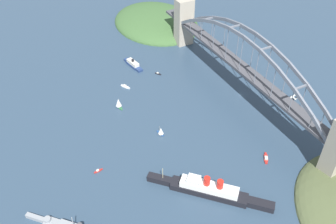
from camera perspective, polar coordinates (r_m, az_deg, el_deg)
The scene contains 12 objects.
ground_plane at distance 369.91m, azimuth 11.11°, elevation 2.68°, with size 1400.00×1400.00×0.00m, color #2D4256.
harbor_arch_bridge at distance 353.55m, azimuth 11.69°, elevation 6.46°, with size 292.49×18.85×65.77m.
headland_east_shore at distance 495.54m, azimuth -1.61°, elevation 13.49°, with size 128.60×103.45×26.54m.
ocean_liner at distance 273.75m, azimuth 6.39°, elevation -11.80°, with size 70.69×70.40×16.78m.
harbor_ferry_steamer at distance 405.96m, azimuth -5.40°, elevation 7.37°, with size 31.13×10.29×8.17m.
seaplane_taxiing_near_bridge at distance 374.98m, azimuth 18.67°, elevation 2.06°, with size 7.24×9.45×4.70m.
small_boat_0 at distance 347.66m, azimuth -7.62°, elevation 1.43°, with size 10.41×6.18×10.60m.
small_boat_1 at distance 391.76m, azimuth -1.55°, elevation 5.93°, with size 6.37×4.84×2.03m.
small_boat_2 at distance 307.96m, azimuth 14.85°, elevation -6.89°, with size 10.89×8.53×2.41m.
small_boat_3 at distance 374.72m, azimuth -6.61°, elevation 3.93°, with size 10.06×6.74×2.45m.
small_boat_4 at distance 316.30m, azimuth -1.12°, elevation -2.93°, with size 8.68×5.71×8.45m.
small_boat_5 at distance 294.10m, azimuth -10.72°, elevation -8.88°, with size 2.41×7.34×2.00m.
Camera 1 is at (-225.39, 196.84, 217.46)m, focal length 39.59 mm.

